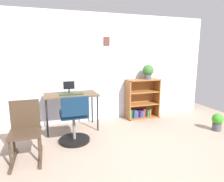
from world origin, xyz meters
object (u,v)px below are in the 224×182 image
desk (71,97)px  office_chair (74,122)px  keyboard (71,94)px  monitor (69,88)px  potted_plant_floor (217,121)px  rocking_chair (25,129)px  potted_plant_on_shelf (148,71)px  bookshelf_low (141,100)px

desk → office_chair: 0.70m
keyboard → office_chair: (-0.03, -0.55, -0.36)m
keyboard → office_chair: office_chair is taller
monitor → keyboard: (0.03, -0.14, -0.10)m
potted_plant_floor → office_chair: bearing=173.1°
office_chair → rocking_chair: size_ratio=1.00×
potted_plant_on_shelf → potted_plant_floor: 1.73m
keyboard → bookshelf_low: bookshelf_low is taller
desk → keyboard: bearing=-89.9°
desk → monitor: 0.18m
monitor → bookshelf_low: monitor is taller
potted_plant_on_shelf → potted_plant_floor: bearing=-51.1°
rocking_chair → potted_plant_floor: 3.45m
office_chair → potted_plant_floor: (2.72, -0.33, -0.18)m
desk → office_chair: size_ratio=1.21×
monitor → potted_plant_on_shelf: (1.79, 0.13, 0.27)m
rocking_chair → potted_plant_on_shelf: size_ratio=2.52×
monitor → potted_plant_on_shelf: 1.81m
desk → keyboard: 0.11m
keyboard → rocking_chair: size_ratio=0.52×
potted_plant_floor → keyboard: bearing=161.8°
desk → bookshelf_low: bearing=8.2°
desk → potted_plant_floor: (2.69, -0.97, -0.47)m
keyboard → desk: bearing=90.1°
rocking_chair → office_chair: bearing=19.7°
keyboard → office_chair: size_ratio=0.52×
keyboard → rocking_chair: (-0.75, -0.81, -0.30)m
bookshelf_low → office_chair: bearing=-152.3°
monitor → office_chair: bearing=-90.6°
monitor → rocking_chair: (-0.73, -0.95, -0.40)m
rocking_chair → keyboard: bearing=47.2°
rocking_chair → monitor: bearing=52.6°
office_chair → potted_plant_on_shelf: size_ratio=2.52×
keyboard → potted_plant_floor: 2.88m
monitor → office_chair: 0.83m
monitor → keyboard: bearing=-78.9°
office_chair → bookshelf_low: size_ratio=0.92×
rocking_chair → potted_plant_floor: (3.44, -0.07, -0.24)m
monitor → office_chair: (-0.01, -0.69, -0.45)m
keyboard → potted_plant_on_shelf: potted_plant_on_shelf is taller
potted_plant_on_shelf → rocking_chair: bearing=-156.8°
rocking_chair → bookshelf_low: size_ratio=0.92×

